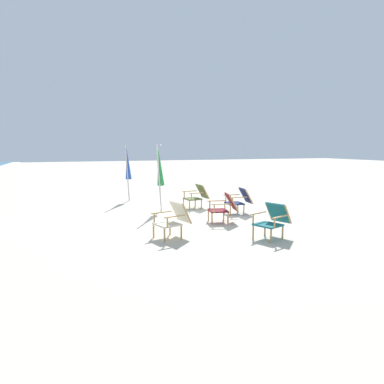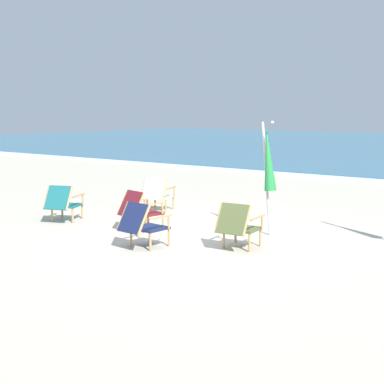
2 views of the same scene
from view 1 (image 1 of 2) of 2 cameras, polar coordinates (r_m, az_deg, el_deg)
ground_plane at (r=10.38m, az=1.08°, el=-3.65°), size 80.00×80.00×0.00m
beach_chair_far_center at (r=9.22m, az=5.38°, el=-2.44°), size 0.71×0.86×0.78m
beach_chair_back_left at (r=10.47m, az=7.92°, el=-1.28°), size 0.64×0.81×0.78m
beach_chair_front_left at (r=7.81m, az=13.31°, el=-4.44°), size 0.82×0.93×0.77m
beach_chair_front_right at (r=11.29m, az=0.84°, el=-0.56°), size 0.64×0.80×0.78m
beach_chair_mid_center at (r=7.66m, az=-3.11°, el=-4.45°), size 0.75×0.86×0.79m
umbrella_furled_green at (r=10.64m, az=-5.42°, el=4.05°), size 0.47×0.41×2.10m
umbrella_furled_blue at (r=12.86m, az=-10.69°, el=4.57°), size 0.45×0.37×2.11m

